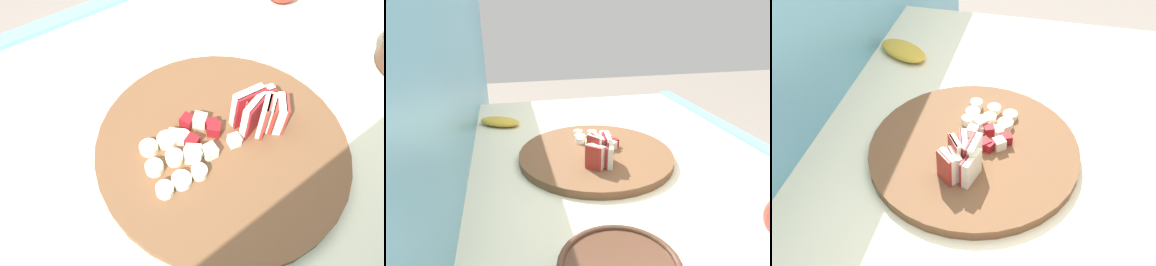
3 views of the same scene
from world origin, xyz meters
TOP-DOWN VIEW (x-y plane):
  - cutting_board at (0.06, 0.08)m, footprint 0.37×0.37m
  - apple_wedge_fan at (-0.01, 0.09)m, footprint 0.08×0.07m
  - apple_dice_pile at (0.08, 0.06)m, footprint 0.09×0.09m
  - banana_slice_rows at (0.14, 0.07)m, footprint 0.09×0.10m
  - banana_peel at (0.35, 0.31)m, footprint 0.12×0.14m

SIDE VIEW (x-z plane):
  - cutting_board at x=0.06m, z-range 0.94..0.95m
  - banana_peel at x=0.35m, z-range 0.94..0.96m
  - banana_slice_rows at x=0.14m, z-range 0.95..0.97m
  - apple_dice_pile at x=0.08m, z-range 0.95..0.97m
  - apple_wedge_fan at x=-0.01m, z-range 0.95..1.01m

